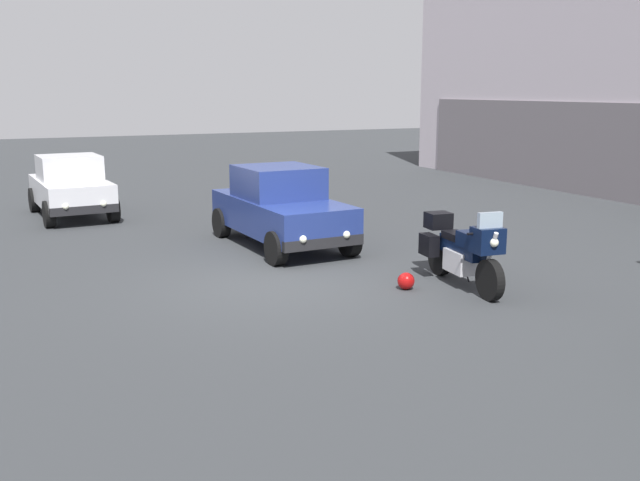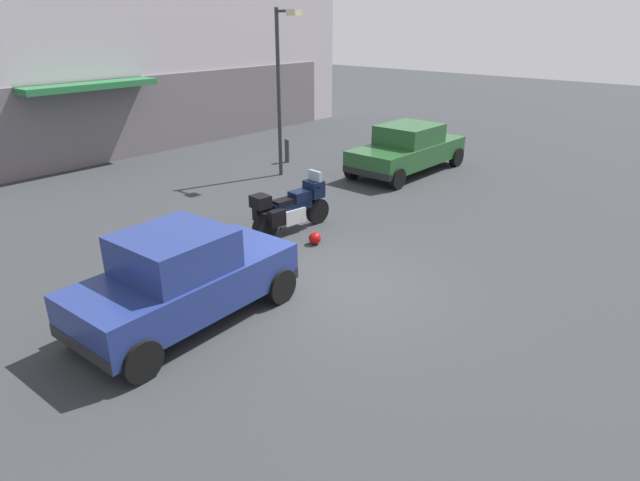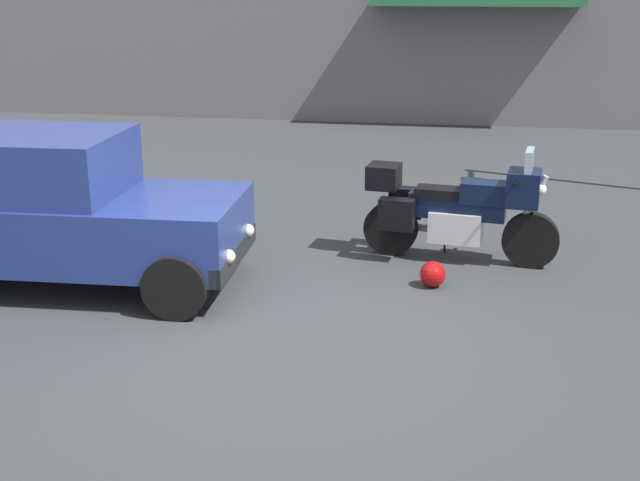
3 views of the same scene
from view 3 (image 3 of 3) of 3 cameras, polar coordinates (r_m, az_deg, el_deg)
name	(u,v)px [view 3 (image 3 of 3)]	position (r m, az deg, el deg)	size (l,w,h in m)	color
ground_plane	(276,343)	(7.66, -3.03, -7.00)	(80.00, 80.00, 0.00)	#2D3033
motorcycle	(456,209)	(9.77, 9.29, 2.14)	(2.26, 0.86, 1.36)	black
helmet	(433,274)	(9.02, 7.69, -2.30)	(0.28, 0.28, 0.28)	#990C0C
car_hatchback_near	(59,211)	(9.27, -17.38, 1.91)	(3.93, 1.94, 1.64)	navy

